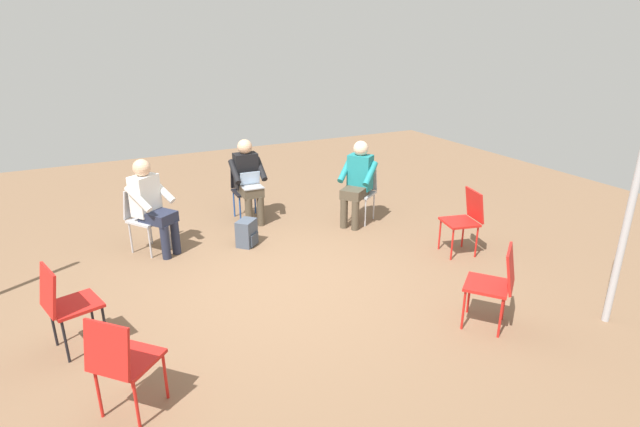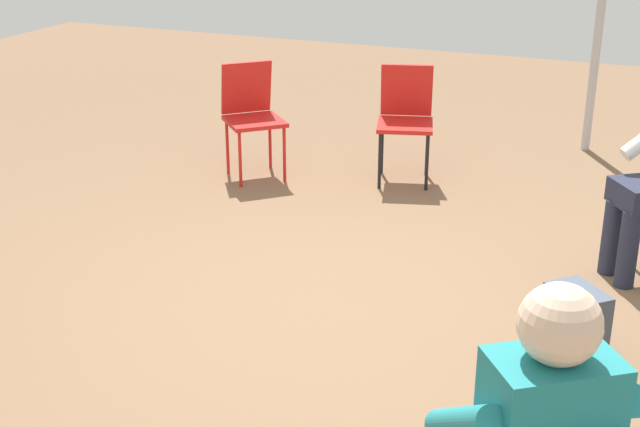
# 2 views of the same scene
# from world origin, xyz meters

# --- Properties ---
(ground_plane) EXTENTS (14.00, 14.00, 0.00)m
(ground_plane) POSITION_xyz_m (0.00, 0.00, 0.00)
(ground_plane) COLOR brown
(chair_east) EXTENTS (0.53, 0.50, 0.85)m
(chair_east) POSITION_xyz_m (2.20, 0.30, 0.50)
(chair_east) COLOR red
(chair_east) RESTS_ON ground
(chair_northeast) EXTENTS (0.59, 0.58, 0.85)m
(chair_northeast) POSITION_xyz_m (1.85, 1.39, 0.50)
(chair_northeast) COLOR red
(chair_northeast) RESTS_ON ground
(backpack_near_laptop_user) EXTENTS (0.34, 0.34, 0.36)m
(backpack_near_laptop_user) POSITION_xyz_m (0.01, -1.23, 0.16)
(backpack_near_laptop_user) COLOR #475160
(backpack_near_laptop_user) RESTS_ON ground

